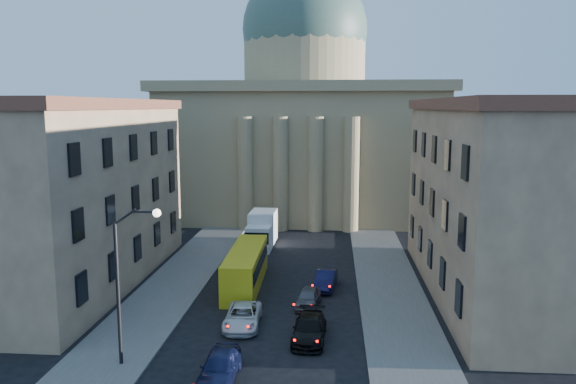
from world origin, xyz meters
name	(u,v)px	position (x,y,z in m)	size (l,w,h in m)	color
sidewalk_left	(159,302)	(-8.50, 18.00, 0.07)	(5.00, 60.00, 0.15)	#5A5753
sidewalk_right	(396,308)	(8.50, 18.00, 0.07)	(5.00, 60.00, 0.15)	#5A5753
church	(304,123)	(0.00, 55.47, 11.88)	(68.02, 28.76, 36.60)	#92825A
building_left	(67,192)	(-17.00, 22.00, 7.42)	(11.60, 26.60, 14.70)	tan
building_right	(509,198)	(17.00, 22.00, 7.42)	(11.60, 26.60, 14.70)	tan
street_lamp	(127,273)	(-6.97, 8.00, 5.29)	(2.62, 0.44, 8.83)	black
car_left_near	(220,366)	(-1.76, 6.79, 0.77)	(1.82, 4.52, 1.54)	black
car_left_mid	(243,316)	(-1.74, 14.08, 0.67)	(2.23, 4.83, 1.34)	silver
car_right_mid	(309,329)	(2.66, 12.32, 0.70)	(1.96, 4.82, 1.40)	black
car_right_far	(308,298)	(2.32, 18.06, 0.64)	(1.51, 3.76, 1.28)	#535258
car_right_distant	(326,280)	(3.50, 22.22, 0.70)	(1.47, 4.23, 1.39)	black
city_bus	(246,267)	(-2.82, 22.29, 1.59)	(2.65, 10.57, 2.97)	gold
box_truck	(262,231)	(-3.18, 35.08, 1.63)	(2.61, 6.34, 3.45)	white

